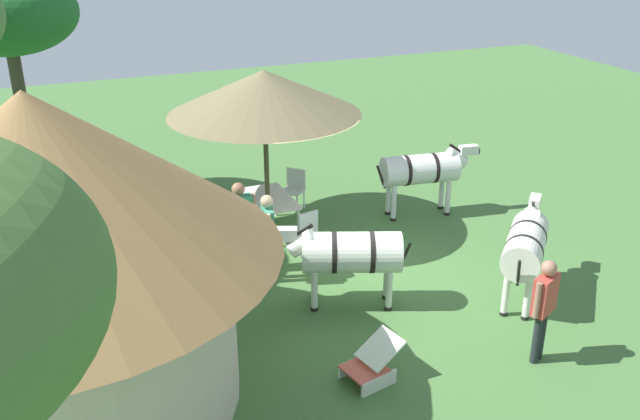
{
  "coord_description": "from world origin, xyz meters",
  "views": [
    {
      "loc": [
        -10.05,
        4.79,
        6.12
      ],
      "look_at": [
        0.83,
        0.28,
        1.0
      ],
      "focal_mm": 38.91,
      "sensor_mm": 36.0,
      "label": 1
    }
  ],
  "objects_px": {
    "guest_beside_umbrella": "(240,219)",
    "patio_dining_table": "(268,201)",
    "patio_chair_west_end": "(305,229)",
    "standing_watcher": "(544,302)",
    "zebra_by_umbrella": "(422,170)",
    "thatched_hut": "(47,240)",
    "patio_chair_near_lawn": "(294,186)",
    "acacia_tree_right_background": "(6,15)",
    "striped_lounge_chair": "(371,364)",
    "zebra_toward_hut": "(348,253)",
    "patio_chair_near_hut": "(206,217)",
    "guest_behind_table": "(268,230)",
    "shade_umbrella": "(264,92)",
    "zebra_nearest_camera": "(526,244)"
  },
  "relations": [
    {
      "from": "guest_beside_umbrella",
      "to": "thatched_hut",
      "type": "bearing_deg",
      "value": 40.8
    },
    {
      "from": "patio_chair_near_hut",
      "to": "striped_lounge_chair",
      "type": "bearing_deg",
      "value": 13.01
    },
    {
      "from": "patio_dining_table",
      "to": "guest_beside_umbrella",
      "type": "bearing_deg",
      "value": 145.12
    },
    {
      "from": "thatched_hut",
      "to": "patio_chair_west_end",
      "type": "xyz_separation_m",
      "value": [
        2.84,
        -4.49,
        -1.89
      ]
    },
    {
      "from": "acacia_tree_right_background",
      "to": "striped_lounge_chair",
      "type": "bearing_deg",
      "value": -154.07
    },
    {
      "from": "patio_chair_near_lawn",
      "to": "acacia_tree_right_background",
      "type": "xyz_separation_m",
      "value": [
        2.27,
        5.25,
        3.66
      ]
    },
    {
      "from": "guest_beside_umbrella",
      "to": "zebra_toward_hut",
      "type": "xyz_separation_m",
      "value": [
        -1.84,
        -1.3,
        -0.08
      ]
    },
    {
      "from": "zebra_by_umbrella",
      "to": "acacia_tree_right_background",
      "type": "height_order",
      "value": "acacia_tree_right_background"
    },
    {
      "from": "acacia_tree_right_background",
      "to": "zebra_toward_hut",
      "type": "bearing_deg",
      "value": -144.22
    },
    {
      "from": "patio_chair_near_lawn",
      "to": "zebra_nearest_camera",
      "type": "xyz_separation_m",
      "value": [
        -5.1,
        -2.2,
        0.49
      ]
    },
    {
      "from": "patio_chair_near_lawn",
      "to": "striped_lounge_chair",
      "type": "bearing_deg",
      "value": 124.6
    },
    {
      "from": "shade_umbrella",
      "to": "patio_chair_near_lawn",
      "type": "xyz_separation_m",
      "value": [
        0.9,
        -0.91,
        -2.39
      ]
    },
    {
      "from": "patio_chair_near_hut",
      "to": "thatched_hut",
      "type": "bearing_deg",
      "value": -33.04
    },
    {
      "from": "patio_dining_table",
      "to": "acacia_tree_right_background",
      "type": "height_order",
      "value": "acacia_tree_right_background"
    },
    {
      "from": "striped_lounge_chair",
      "to": "zebra_by_umbrella",
      "type": "xyz_separation_m",
      "value": [
        4.79,
        -3.58,
        0.77
      ]
    },
    {
      "from": "patio_dining_table",
      "to": "zebra_by_umbrella",
      "type": "bearing_deg",
      "value": -97.59
    },
    {
      "from": "patio_dining_table",
      "to": "zebra_toward_hut",
      "type": "xyz_separation_m",
      "value": [
        -3.26,
        -0.3,
        0.3
      ]
    },
    {
      "from": "patio_dining_table",
      "to": "striped_lounge_chair",
      "type": "height_order",
      "value": "patio_dining_table"
    },
    {
      "from": "thatched_hut",
      "to": "zebra_toward_hut",
      "type": "bearing_deg",
      "value": -79.65
    },
    {
      "from": "patio_chair_near_lawn",
      "to": "guest_beside_umbrella",
      "type": "relative_size",
      "value": 0.52
    },
    {
      "from": "guest_behind_table",
      "to": "zebra_toward_hut",
      "type": "bearing_deg",
      "value": 51.35
    },
    {
      "from": "striped_lounge_chair",
      "to": "zebra_by_umbrella",
      "type": "distance_m",
      "value": 6.03
    },
    {
      "from": "guest_beside_umbrella",
      "to": "acacia_tree_right_background",
      "type": "relative_size",
      "value": 0.34
    },
    {
      "from": "shade_umbrella",
      "to": "guest_beside_umbrella",
      "type": "xyz_separation_m",
      "value": [
        -1.43,
        0.99,
        -1.88
      ]
    },
    {
      "from": "guest_beside_umbrella",
      "to": "zebra_nearest_camera",
      "type": "xyz_separation_m",
      "value": [
        -2.77,
        -4.1,
        -0.02
      ]
    },
    {
      "from": "guest_beside_umbrella",
      "to": "striped_lounge_chair",
      "type": "bearing_deg",
      "value": 101.96
    },
    {
      "from": "zebra_by_umbrella",
      "to": "thatched_hut",
      "type": "bearing_deg",
      "value": -55.67
    },
    {
      "from": "patio_chair_west_end",
      "to": "standing_watcher",
      "type": "distance_m",
      "value": 4.93
    },
    {
      "from": "patio_chair_near_hut",
      "to": "zebra_toward_hut",
      "type": "relative_size",
      "value": 0.41
    },
    {
      "from": "guest_beside_umbrella",
      "to": "zebra_by_umbrella",
      "type": "relative_size",
      "value": 0.75
    },
    {
      "from": "patio_chair_near_hut",
      "to": "patio_chair_west_end",
      "type": "distance_m",
      "value": 2.06
    },
    {
      "from": "thatched_hut",
      "to": "striped_lounge_chair",
      "type": "bearing_deg",
      "value": -106.45
    },
    {
      "from": "patio_chair_near_hut",
      "to": "striped_lounge_chair",
      "type": "xyz_separation_m",
      "value": [
        -5.28,
        -1.04,
        -0.27
      ]
    },
    {
      "from": "shade_umbrella",
      "to": "guest_behind_table",
      "type": "bearing_deg",
      "value": 161.76
    },
    {
      "from": "shade_umbrella",
      "to": "patio_chair_west_end",
      "type": "relative_size",
      "value": 4.18
    },
    {
      "from": "patio_chair_near_lawn",
      "to": "zebra_toward_hut",
      "type": "distance_m",
      "value": 4.23
    },
    {
      "from": "patio_chair_west_end",
      "to": "zebra_by_umbrella",
      "type": "xyz_separation_m",
      "value": [
        0.8,
        -3.0,
        0.51
      ]
    },
    {
      "from": "guest_beside_umbrella",
      "to": "patio_dining_table",
      "type": "bearing_deg",
      "value": -124.01
    },
    {
      "from": "guest_behind_table",
      "to": "zebra_by_umbrella",
      "type": "distance_m",
      "value": 4.26
    },
    {
      "from": "striped_lounge_chair",
      "to": "thatched_hut",
      "type": "bearing_deg",
      "value": 60.91
    },
    {
      "from": "thatched_hut",
      "to": "guest_behind_table",
      "type": "relative_size",
      "value": 3.54
    },
    {
      "from": "zebra_by_umbrella",
      "to": "shade_umbrella",
      "type": "bearing_deg",
      "value": -89.13
    },
    {
      "from": "patio_chair_near_lawn",
      "to": "zebra_by_umbrella",
      "type": "bearing_deg",
      "value": -163.83
    },
    {
      "from": "thatched_hut",
      "to": "zebra_by_umbrella",
      "type": "bearing_deg",
      "value": -64.12
    },
    {
      "from": "patio_chair_west_end",
      "to": "zebra_nearest_camera",
      "type": "height_order",
      "value": "zebra_nearest_camera"
    },
    {
      "from": "patio_chair_west_end",
      "to": "zebra_toward_hut",
      "type": "xyz_separation_m",
      "value": [
        -2.02,
        0.03,
        0.44
      ]
    },
    {
      "from": "standing_watcher",
      "to": "acacia_tree_right_background",
      "type": "height_order",
      "value": "acacia_tree_right_background"
    },
    {
      "from": "patio_chair_near_hut",
      "to": "patio_chair_west_end",
      "type": "height_order",
      "value": "same"
    },
    {
      "from": "patio_chair_near_lawn",
      "to": "zebra_toward_hut",
      "type": "relative_size",
      "value": 0.41
    },
    {
      "from": "guest_beside_umbrella",
      "to": "zebra_by_umbrella",
      "type": "bearing_deg",
      "value": -166.34
    }
  ]
}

